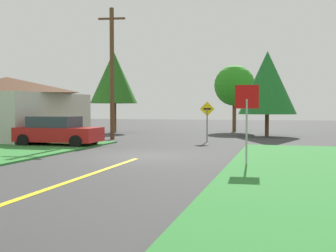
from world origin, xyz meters
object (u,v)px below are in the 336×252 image
at_px(direction_sign, 207,117).
at_px(oak_tree_left, 114,77).
at_px(oak_tree_right, 234,86).
at_px(parked_car_near_building, 58,131).
at_px(stop_sign, 247,109).
at_px(utility_pole_mid, 112,72).
at_px(barn, 7,108).
at_px(pine_tree_center, 267,83).

distance_m(direction_sign, oak_tree_left, 12.41).
bearing_deg(oak_tree_right, parked_car_near_building, -114.20).
bearing_deg(direction_sign, stop_sign, -72.46).
bearing_deg(direction_sign, utility_pole_mid, 179.23).
xyz_separation_m(stop_sign, oak_tree_right, (-2.90, 22.34, 2.13)).
height_order(oak_tree_left, oak_tree_right, oak_tree_left).
xyz_separation_m(utility_pole_mid, oak_tree_right, (6.70, 12.09, -0.30)).
bearing_deg(barn, stop_sign, -27.37).
relative_size(direction_sign, pine_tree_center, 0.39).
bearing_deg(pine_tree_center, direction_sign, -118.40).
distance_m(parked_car_near_building, oak_tree_right, 19.09).
relative_size(utility_pole_mid, oak_tree_right, 1.44).
bearing_deg(barn, utility_pole_mid, 14.37).
bearing_deg(pine_tree_center, barn, -154.46).
distance_m(stop_sign, utility_pole_mid, 14.25).
bearing_deg(barn, pine_tree_center, 25.54).
distance_m(utility_pole_mid, oak_tree_left, 7.92).
distance_m(oak_tree_right, barn, 19.46).
bearing_deg(direction_sign, oak_tree_right, 88.53).
relative_size(stop_sign, parked_car_near_building, 0.62).
height_order(utility_pole_mid, oak_tree_left, utility_pole_mid).
bearing_deg(pine_tree_center, oak_tree_left, 175.08).
distance_m(pine_tree_center, barn, 18.49).
bearing_deg(oak_tree_left, stop_sign, -54.15).
bearing_deg(oak_tree_right, barn, -134.33).
bearing_deg(parked_car_near_building, utility_pole_mid, 78.16).
bearing_deg(parked_car_near_building, oak_tree_left, 98.93).
xyz_separation_m(direction_sign, oak_tree_left, (-9.46, 7.38, 3.20)).
height_order(stop_sign, barn, barn).
height_order(parked_car_near_building, pine_tree_center, pine_tree_center).
xyz_separation_m(stop_sign, parked_car_near_building, (-10.61, 5.20, -1.22)).
bearing_deg(oak_tree_right, pine_tree_center, -62.49).
bearing_deg(barn, oak_tree_left, 67.47).
bearing_deg(utility_pole_mid, direction_sign, -0.77).
height_order(stop_sign, oak_tree_right, oak_tree_right).
distance_m(pine_tree_center, oak_tree_right, 6.66).
bearing_deg(oak_tree_left, utility_pole_mid, -67.15).
distance_m(oak_tree_left, oak_tree_right, 10.90).
relative_size(utility_pole_mid, barn, 0.89).
xyz_separation_m(utility_pole_mid, barn, (-6.82, -1.75, -2.38)).
relative_size(stop_sign, utility_pole_mid, 0.33).
bearing_deg(oak_tree_left, pine_tree_center, -4.92).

